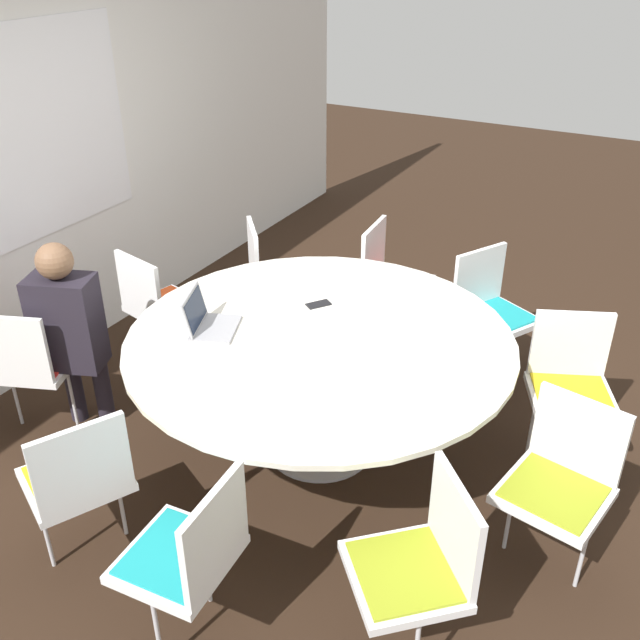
{
  "coord_description": "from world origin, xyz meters",
  "views": [
    {
      "loc": [
        -2.88,
        -1.55,
        2.69
      ],
      "look_at": [
        0.0,
        0.0,
        0.86
      ],
      "focal_mm": 40.0,
      "sensor_mm": 36.0,
      "label": 1
    }
  ],
  "objects": [
    {
      "name": "chair_1",
      "position": [
        -1.24,
        0.56,
        0.52
      ],
      "size": [
        0.58,
        0.57,
        0.87
      ],
      "rotation": [
        0.0,
        0.0,
        5.81
      ],
      "color": "white",
      "rests_on": "ground_plane"
    },
    {
      "name": "laptop",
      "position": [
        -0.22,
        0.57,
        0.81
      ],
      "size": [
        0.37,
        0.34,
        0.21
      ],
      "rotation": [
        0.0,
        0.0,
        0.37
      ],
      "color": "#99999E",
      "rests_on": "conference_table"
    },
    {
      "name": "chair_7",
      "position": [
        1.35,
        0.17,
        0.52
      ],
      "size": [
        0.47,
        0.45,
        0.87
      ],
      "rotation": [
        0.0,
        0.0,
        9.5
      ],
      "color": "white",
      "rests_on": "ground_plane"
    },
    {
      "name": "wall_back",
      "position": [
        0.0,
        2.11,
        1.35
      ],
      "size": [
        8.0,
        0.07,
        2.7
      ],
      "color": "silver",
      "rests_on": "ground_plane"
    },
    {
      "name": "chair_6",
      "position": [
        1.23,
        -0.59,
        0.52
      ],
      "size": [
        0.59,
        0.58,
        0.87
      ],
      "rotation": [
        0.0,
        0.0,
        8.93
      ],
      "color": "white",
      "rests_on": "ground_plane"
    },
    {
      "name": "ground_plane",
      "position": [
        0.0,
        0.0,
        0.0
      ],
      "size": [
        16.0,
        16.0,
        0.0
      ],
      "primitive_type": "plane",
      "color": "black"
    },
    {
      "name": "chair_3",
      "position": [
        -0.96,
        -0.97,
        0.52
      ],
      "size": [
        0.61,
        0.61,
        0.87
      ],
      "rotation": [
        0.0,
        0.0,
        7.02
      ],
      "color": "white",
      "rests_on": "ground_plane"
    },
    {
      "name": "conference_table",
      "position": [
        0.0,
        0.0,
        0.66
      ],
      "size": [
        2.08,
        2.08,
        0.76
      ],
      "color": "#B7B7BC",
      "rests_on": "ground_plane"
    },
    {
      "name": "chair_8",
      "position": [
        1.0,
        0.93,
        0.52
      ],
      "size": [
        0.61,
        0.6,
        0.87
      ],
      "rotation": [
        0.0,
        0.0,
        10.12
      ],
      "color": "white",
      "rests_on": "ground_plane"
    },
    {
      "name": "chair_2",
      "position": [
        -1.36,
        -0.15,
        0.52
      ],
      "size": [
        0.46,
        0.45,
        0.87
      ],
      "rotation": [
        0.0,
        0.0,
        6.34
      ],
      "color": "white",
      "rests_on": "ground_plane"
    },
    {
      "name": "chair_0",
      "position": [
        -0.66,
        1.53,
        0.52
      ],
      "size": [
        0.55,
        0.56,
        0.87
      ],
      "rotation": [
        0.0,
        0.0,
        5.08
      ],
      "color": "white",
      "rests_on": "ground_plane"
    },
    {
      "name": "chair_5",
      "position": [
        0.6,
        -1.23,
        0.52
      ],
      "size": [
        0.56,
        0.57,
        0.87
      ],
      "rotation": [
        0.0,
        0.0,
        8.26
      ],
      "color": "white",
      "rests_on": "ground_plane"
    },
    {
      "name": "chair_9",
      "position": [
        0.25,
        1.34,
        0.52
      ],
      "size": [
        0.51,
        0.53,
        0.87
      ],
      "rotation": [
        0.0,
        0.0,
        10.76
      ],
      "color": "white",
      "rests_on": "ground_plane"
    },
    {
      "name": "person_0",
      "position": [
        -0.5,
        1.33,
        0.71
      ],
      "size": [
        0.34,
        0.42,
        1.22
      ],
      "rotation": [
        0.0,
        0.0,
        5.08
      ],
      "color": "#231E28",
      "rests_on": "ground_plane"
    },
    {
      "name": "cell_phone",
      "position": [
        0.31,
        0.18,
        0.76
      ],
      "size": [
        0.15,
        0.14,
        0.01
      ],
      "color": "black",
      "rests_on": "conference_table"
    },
    {
      "name": "chair_4",
      "position": [
        -0.21,
        -1.35,
        0.52
      ],
      "size": [
        0.5,
        0.52,
        0.87
      ],
      "rotation": [
        0.0,
        0.0,
        7.65
      ],
      "color": "white",
      "rests_on": "ground_plane"
    }
  ]
}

